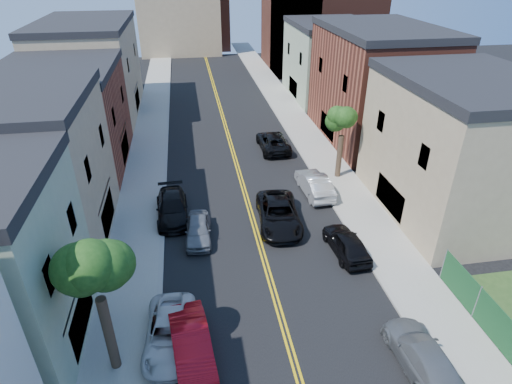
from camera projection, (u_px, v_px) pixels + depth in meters
name	position (u px, v px, depth m)	size (l,w,h in m)	color
sidewalk_left	(148.00, 142.00, 41.20)	(3.20, 100.00, 0.15)	gray
sidewalk_right	(305.00, 132.00, 43.46)	(3.20, 100.00, 0.15)	gray
curb_left	(167.00, 141.00, 41.45)	(0.30, 100.00, 0.15)	gray
curb_right	(289.00, 133.00, 43.21)	(0.30, 100.00, 0.15)	gray
bldg_left_tan_near	(21.00, 177.00, 25.28)	(9.00, 10.00, 9.00)	#998466
bldg_left_brick	(65.00, 122.00, 34.96)	(9.00, 12.00, 8.00)	brown
bldg_left_tan_far	(91.00, 72.00, 46.60)	(9.00, 16.00, 9.50)	#998466
bldg_right_tan	(459.00, 152.00, 28.43)	(9.00, 12.00, 9.00)	#998466
bldg_right_brick	(376.00, 88.00, 40.19)	(9.00, 14.00, 10.00)	brown
bldg_right_palegrn	(329.00, 63.00, 52.57)	(9.00, 12.00, 8.50)	gray
church	(314.00, 20.00, 64.35)	(16.20, 14.20, 22.60)	#4C2319
backdrop_left	(179.00, 19.00, 74.86)	(14.00, 8.00, 12.00)	#998466
backdrop_center	(201.00, 21.00, 79.36)	(10.00, 8.00, 10.00)	brown
tree_left_mid	(89.00, 249.00, 15.70)	(5.20, 5.20, 9.29)	#3C281E
tree_right_far	(344.00, 110.00, 32.09)	(4.40, 4.40, 8.03)	#3C281E
red_sedan	(191.00, 344.00, 19.06)	(1.67, 4.80, 1.58)	#A80B15
white_pickup	(170.00, 333.00, 19.76)	(2.28, 4.95, 1.38)	silver
grey_car_left	(198.00, 230.00, 27.12)	(1.63, 4.06, 1.38)	slate
black_car_left	(172.00, 208.00, 29.34)	(2.13, 5.23, 1.52)	black
grey_car_right	(423.00, 356.00, 18.58)	(2.01, 4.94, 1.43)	slate
black_car_right	(347.00, 243.00, 25.77)	(1.76, 4.39, 1.49)	black
silver_car_right	(314.00, 184.00, 32.21)	(1.72, 4.95, 1.63)	#ACAFB4
dark_car_right_far	(273.00, 142.00, 39.55)	(2.55, 5.52, 1.53)	black
black_suv_lane	(279.00, 214.00, 28.50)	(2.70, 5.86, 1.63)	black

